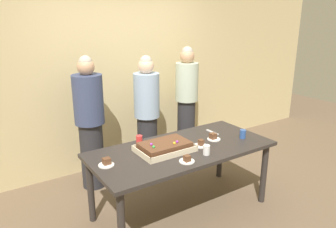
{
  "coord_description": "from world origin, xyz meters",
  "views": [
    {
      "loc": [
        -1.86,
        -2.55,
        2.11
      ],
      "look_at": [
        -0.08,
        0.15,
        1.12
      ],
      "focal_mm": 34.13,
      "sensor_mm": 36.0,
      "label": 1
    }
  ],
  "objects_px": {
    "person_serving_front": "(147,114)",
    "plated_slice_near_right": "(187,160)",
    "drink_cup_far_end": "(207,150)",
    "person_striped_tie_right": "(90,122)",
    "drink_cup_middle": "(139,140)",
    "plated_slice_far_left": "(201,144)",
    "party_table": "(182,155)",
    "sheet_cake": "(165,147)",
    "cake_server_utensil": "(212,132)",
    "person_green_shirt_behind": "(186,102)",
    "plated_slice_near_left": "(213,137)",
    "plated_slice_far_right": "(106,163)",
    "drink_cup_nearest": "(243,134)"
  },
  "relations": [
    {
      "from": "cake_server_utensil",
      "to": "person_serving_front",
      "type": "bearing_deg",
      "value": 113.93
    },
    {
      "from": "sheet_cake",
      "to": "drink_cup_far_end",
      "type": "xyz_separation_m",
      "value": [
        0.3,
        -0.31,
        0.0
      ]
    },
    {
      "from": "plated_slice_far_left",
      "to": "drink_cup_nearest",
      "type": "height_order",
      "value": "drink_cup_nearest"
    },
    {
      "from": "plated_slice_far_left",
      "to": "drink_cup_middle",
      "type": "bearing_deg",
      "value": 142.06
    },
    {
      "from": "sheet_cake",
      "to": "plated_slice_near_left",
      "type": "height_order",
      "value": "sheet_cake"
    },
    {
      "from": "plated_slice_near_left",
      "to": "drink_cup_nearest",
      "type": "distance_m",
      "value": 0.35
    },
    {
      "from": "plated_slice_near_left",
      "to": "person_green_shirt_behind",
      "type": "height_order",
      "value": "person_green_shirt_behind"
    },
    {
      "from": "plated_slice_near_right",
      "to": "person_serving_front",
      "type": "bearing_deg",
      "value": 75.91
    },
    {
      "from": "party_table",
      "to": "plated_slice_near_right",
      "type": "bearing_deg",
      "value": -118.14
    },
    {
      "from": "plated_slice_near_left",
      "to": "drink_cup_nearest",
      "type": "relative_size",
      "value": 1.5
    },
    {
      "from": "plated_slice_far_right",
      "to": "drink_cup_far_end",
      "type": "relative_size",
      "value": 1.5
    },
    {
      "from": "sheet_cake",
      "to": "drink_cup_far_end",
      "type": "height_order",
      "value": "sheet_cake"
    },
    {
      "from": "person_serving_front",
      "to": "person_striped_tie_right",
      "type": "distance_m",
      "value": 0.8
    },
    {
      "from": "person_serving_front",
      "to": "person_green_shirt_behind",
      "type": "xyz_separation_m",
      "value": [
        0.73,
        0.09,
        0.04
      ]
    },
    {
      "from": "plated_slice_near_left",
      "to": "person_green_shirt_behind",
      "type": "bearing_deg",
      "value": 67.55
    },
    {
      "from": "sheet_cake",
      "to": "plated_slice_far_left",
      "type": "relative_size",
      "value": 3.82
    },
    {
      "from": "sheet_cake",
      "to": "person_striped_tie_right",
      "type": "xyz_separation_m",
      "value": [
        -0.41,
        1.05,
        0.05
      ]
    },
    {
      "from": "plated_slice_near_left",
      "to": "person_serving_front",
      "type": "bearing_deg",
      "value": 103.3
    },
    {
      "from": "sheet_cake",
      "to": "drink_cup_middle",
      "type": "height_order",
      "value": "sheet_cake"
    },
    {
      "from": "person_green_shirt_behind",
      "to": "person_striped_tie_right",
      "type": "height_order",
      "value": "person_green_shirt_behind"
    },
    {
      "from": "plated_slice_far_left",
      "to": "drink_cup_middle",
      "type": "xyz_separation_m",
      "value": [
        -0.53,
        0.41,
        0.03
      ]
    },
    {
      "from": "drink_cup_nearest",
      "to": "drink_cup_middle",
      "type": "relative_size",
      "value": 1.0
    },
    {
      "from": "person_green_shirt_behind",
      "to": "person_serving_front",
      "type": "bearing_deg",
      "value": -38.28
    },
    {
      "from": "plated_slice_near_right",
      "to": "drink_cup_middle",
      "type": "height_order",
      "value": "drink_cup_middle"
    },
    {
      "from": "drink_cup_middle",
      "to": "person_striped_tie_right",
      "type": "bearing_deg",
      "value": 110.63
    },
    {
      "from": "drink_cup_nearest",
      "to": "cake_server_utensil",
      "type": "height_order",
      "value": "drink_cup_nearest"
    },
    {
      "from": "sheet_cake",
      "to": "plated_slice_far_right",
      "type": "distance_m",
      "value": 0.64
    },
    {
      "from": "party_table",
      "to": "drink_cup_far_end",
      "type": "xyz_separation_m",
      "value": [
        0.1,
        -0.28,
        0.13
      ]
    },
    {
      "from": "person_serving_front",
      "to": "drink_cup_nearest",
      "type": "bearing_deg",
      "value": 44.87
    },
    {
      "from": "party_table",
      "to": "person_green_shirt_behind",
      "type": "xyz_separation_m",
      "value": [
        0.91,
        1.16,
        0.2
      ]
    },
    {
      "from": "sheet_cake",
      "to": "person_striped_tie_right",
      "type": "height_order",
      "value": "person_striped_tie_right"
    },
    {
      "from": "drink_cup_nearest",
      "to": "person_serving_front",
      "type": "bearing_deg",
      "value": 114.71
    },
    {
      "from": "party_table",
      "to": "drink_cup_middle",
      "type": "relative_size",
      "value": 19.71
    },
    {
      "from": "drink_cup_far_end",
      "to": "plated_slice_far_left",
      "type": "bearing_deg",
      "value": 66.41
    },
    {
      "from": "party_table",
      "to": "plated_slice_far_right",
      "type": "bearing_deg",
      "value": 176.69
    },
    {
      "from": "plated_slice_far_left",
      "to": "party_table",
      "type": "bearing_deg",
      "value": 158.17
    },
    {
      "from": "drink_cup_far_end",
      "to": "person_striped_tie_right",
      "type": "distance_m",
      "value": 1.54
    },
    {
      "from": "plated_slice_far_right",
      "to": "drink_cup_middle",
      "type": "relative_size",
      "value": 1.5
    },
    {
      "from": "plated_slice_far_left",
      "to": "drink_cup_middle",
      "type": "relative_size",
      "value": 1.5
    },
    {
      "from": "plated_slice_far_left",
      "to": "plated_slice_far_right",
      "type": "xyz_separation_m",
      "value": [
        -1.03,
        0.13,
        0.0
      ]
    },
    {
      "from": "sheet_cake",
      "to": "person_striped_tie_right",
      "type": "relative_size",
      "value": 0.34
    },
    {
      "from": "drink_cup_nearest",
      "to": "drink_cup_far_end",
      "type": "relative_size",
      "value": 1.0
    },
    {
      "from": "drink_cup_far_end",
      "to": "person_striped_tie_right",
      "type": "xyz_separation_m",
      "value": [
        -0.72,
        1.36,
        0.05
      ]
    },
    {
      "from": "party_table",
      "to": "cake_server_utensil",
      "type": "height_order",
      "value": "cake_server_utensil"
    },
    {
      "from": "party_table",
      "to": "drink_cup_middle",
      "type": "bearing_deg",
      "value": 135.14
    },
    {
      "from": "person_serving_front",
      "to": "plated_slice_near_right",
      "type": "bearing_deg",
      "value": 6.08
    },
    {
      "from": "plated_slice_near_left",
      "to": "cake_server_utensil",
      "type": "bearing_deg",
      "value": 51.97
    },
    {
      "from": "plated_slice_near_left",
      "to": "person_striped_tie_right",
      "type": "height_order",
      "value": "person_striped_tie_right"
    },
    {
      "from": "drink_cup_nearest",
      "to": "cake_server_utensil",
      "type": "relative_size",
      "value": 0.5
    },
    {
      "from": "plated_slice_near_right",
      "to": "person_green_shirt_behind",
      "type": "bearing_deg",
      "value": 53.66
    }
  ]
}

